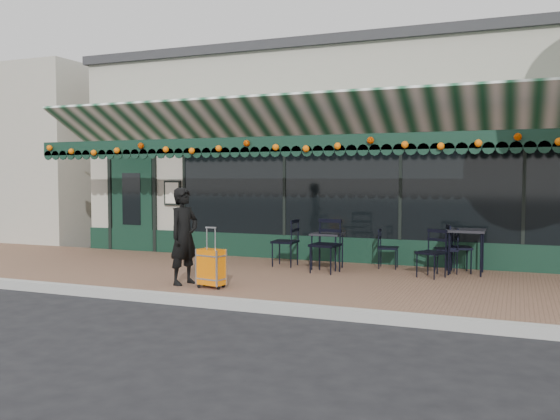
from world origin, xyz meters
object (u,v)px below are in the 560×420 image
at_px(cafe_table_b, 327,237).
at_px(chair_a_right, 459,248).
at_px(suitcase, 211,268).
at_px(woman, 184,236).
at_px(chair_b_front, 325,246).
at_px(chair_a_front, 431,253).
at_px(chair_b_right, 388,248).
at_px(chair_a_left, 446,250).
at_px(chair_b_left, 285,242).
at_px(cafe_table_a, 466,234).

distance_m(cafe_table_b, chair_a_right, 2.36).
xyz_separation_m(cafe_table_b, chair_a_right, (2.31, 0.48, -0.17)).
bearing_deg(cafe_table_b, suitcase, -113.85).
relative_size(woman, chair_b_front, 1.59).
distance_m(woman, chair_a_front, 4.16).
relative_size(cafe_table_b, chair_b_front, 0.69).
height_order(woman, chair_b_right, woman).
bearing_deg(chair_b_front, cafe_table_b, 109.25).
bearing_deg(chair_a_right, chair_a_front, 135.84).
height_order(woman, chair_a_front, woman).
height_order(woman, chair_a_right, woman).
bearing_deg(suitcase, chair_b_front, 71.81).
relative_size(woman, chair_a_front, 1.86).
xyz_separation_m(chair_a_left, chair_b_front, (-2.01, -0.78, 0.07)).
bearing_deg(chair_a_front, chair_a_right, 86.27).
relative_size(cafe_table_b, chair_a_left, 0.82).
bearing_deg(chair_a_right, chair_b_front, 96.54).
bearing_deg(suitcase, chair_a_left, 53.45).
bearing_deg(chair_a_left, chair_b_right, -110.99).
height_order(chair_a_right, chair_b_front, chair_b_front).
bearing_deg(chair_b_front, suitcase, -113.16).
height_order(suitcase, chair_b_front, chair_b_front).
bearing_deg(chair_a_right, chair_b_left, 82.25).
distance_m(chair_b_left, chair_b_front, 1.06).
bearing_deg(woman, chair_a_front, -45.16).
distance_m(cafe_table_a, chair_b_front, 2.49).
distance_m(suitcase, chair_b_left, 2.53).
distance_m(cafe_table_b, chair_b_front, 0.45).
height_order(chair_a_left, chair_b_front, chair_b_front).
distance_m(woman, chair_a_left, 4.64).
height_order(chair_a_left, chair_a_right, chair_a_right).
bearing_deg(chair_b_left, chair_a_front, 83.84).
xyz_separation_m(suitcase, chair_a_left, (3.20, 2.83, 0.10)).
bearing_deg(suitcase, cafe_table_b, 78.06).
distance_m(chair_a_left, chair_a_front, 0.62).
xyz_separation_m(chair_a_left, chair_a_front, (-0.18, -0.59, 0.01)).
relative_size(chair_b_left, chair_b_front, 0.95).
bearing_deg(chair_a_front, chair_b_right, 165.03).
height_order(cafe_table_a, chair_a_left, chair_a_left).
bearing_deg(cafe_table_a, suitcase, -140.97).
xyz_separation_m(cafe_table_a, chair_b_right, (-1.40, 0.11, -0.33)).
xyz_separation_m(woman, suitcase, (0.55, -0.12, -0.46)).
distance_m(chair_a_front, chair_b_right, 1.15).
xyz_separation_m(cafe_table_b, chair_a_front, (1.92, -0.24, -0.19)).
distance_m(woman, chair_a_right, 4.88).
relative_size(suitcase, cafe_table_a, 1.19).
xyz_separation_m(cafe_table_a, chair_a_front, (-0.52, -0.63, -0.29)).
bearing_deg(chair_b_front, chair_a_front, 12.81).
bearing_deg(chair_a_right, chair_a_left, 104.61).
relative_size(suitcase, chair_a_left, 1.14).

